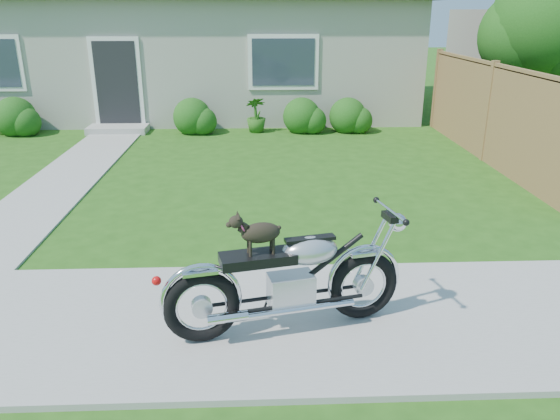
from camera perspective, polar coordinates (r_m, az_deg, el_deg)
The scene contains 10 objects.
ground at distance 5.62m, azimuth -21.82°, elevation -11.06°, with size 80.00×80.00×0.00m, color #235114.
sidewalk at distance 5.61m, azimuth -21.85°, elevation -10.88°, with size 24.00×2.20×0.04m, color #9E9B93.
walkway at distance 10.47m, azimuth -21.07°, elevation 3.49°, with size 1.20×8.00×0.03m, color #9E9B93.
house at distance 16.63m, azimuth -9.25°, elevation 17.78°, with size 12.60×7.03×4.50m.
fence at distance 11.33m, azimuth 21.01°, elevation 9.52°, with size 0.12×6.62×1.90m.
tree_near at distance 13.79m, azimuth 26.70°, elevation 16.63°, with size 2.53×2.46×3.77m.
shrub_row at distance 13.53m, azimuth -14.46°, elevation 9.42°, with size 10.15×1.03×1.03m.
potted_plant_left at distance 14.58m, azimuth -26.96°, elevation 8.61°, with size 0.72×0.62×0.80m, color #285115.
potted_plant_right at distance 13.28m, azimuth -2.50°, elevation 9.90°, with size 0.47×0.47×0.83m, color #2B621B.
motorcycle_with_dog at distance 4.87m, azimuth 1.10°, elevation -7.15°, with size 2.20×0.80×1.14m.
Camera 1 is at (1.87, -4.52, 2.78)m, focal length 35.00 mm.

